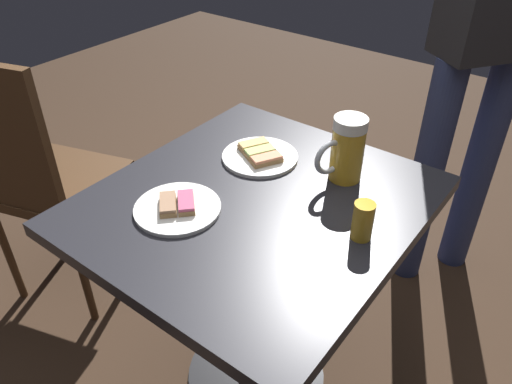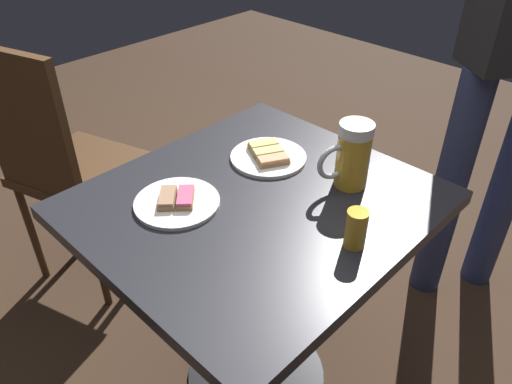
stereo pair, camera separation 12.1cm
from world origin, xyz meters
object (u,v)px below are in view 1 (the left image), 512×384
beer_mug (346,150)px  cafe_chair (38,173)px  beer_glass_small (363,221)px  patron_standing (489,40)px  plate_near (260,155)px  plate_far (177,207)px

beer_mug → cafe_chair: 1.01m
beer_glass_small → patron_standing: size_ratio=0.06×
beer_mug → cafe_chair: size_ratio=0.18×
plate_near → beer_glass_small: beer_glass_small is taller
plate_near → cafe_chair: cafe_chair is taller
plate_near → patron_standing: 0.81m
beer_mug → patron_standing: (0.64, -0.12, 0.13)m
plate_near → patron_standing: bearing=-27.0°
plate_near → patron_standing: (0.69, -0.35, 0.21)m
plate_far → beer_glass_small: 0.43m
plate_far → beer_mug: bearing=-34.4°
plate_far → beer_glass_small: bearing=-65.9°
plate_far → cafe_chair: (0.02, 0.67, -0.18)m
patron_standing → beer_mug: bearing=24.7°
cafe_chair → patron_standing: 1.48m
plate_near → plate_far: bearing=177.3°
plate_far → patron_standing: bearing=-20.2°
beer_glass_small → cafe_chair: bearing=98.5°
cafe_chair → beer_glass_small: bearing=-9.0°
beer_mug → beer_glass_small: bearing=-141.2°
plate_near → patron_standing: patron_standing is taller
plate_near → beer_glass_small: (-0.13, -0.38, 0.04)m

